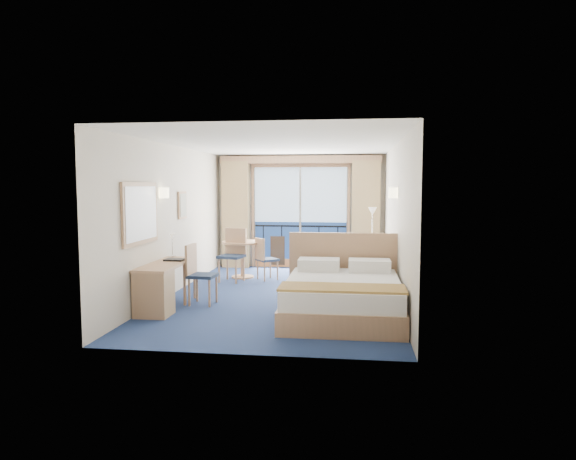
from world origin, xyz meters
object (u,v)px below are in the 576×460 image
Objects in this scene: table_chair_b at (233,251)px; nightstand at (382,283)px; desk at (157,288)px; round_table at (243,250)px; table_chair_a at (264,256)px; bed at (343,295)px; desk_chair at (198,270)px; armchair at (366,264)px; floor_lamp at (372,223)px.

nightstand is at bearing -11.00° from table_chair_b.
desk is 1.79× the size of round_table.
table_chair_b reaches higher than table_chair_a.
bed is 2.49m from desk_chair.
armchair is at bearing 2.47° from round_table.
table_chair_b is (-2.96, 1.26, 0.34)m from nightstand.
table_chair_b is (-0.62, -0.17, 0.12)m from table_chair_a.
bed reaches higher than armchair.
desk_chair is at bearing 167.13° from bed.
round_table is at bearing 125.76° from bed.
nightstand is 2.76m from table_chair_a.
desk is at bearing -176.55° from bed.
bed reaches higher than table_chair_a.
table_chair_b is (-2.31, 2.67, 0.28)m from bed.
floor_lamp reaches higher than table_chair_b.
table_chair_b reaches higher than nightstand.
table_chair_b is (-0.11, -0.40, 0.02)m from round_table.
table_chair_a is (-2.26, -1.20, -0.62)m from floor_lamp.
table_chair_b is at bearing 67.30° from table_chair_a.
bed is at bearing -54.24° from round_table.
round_table reaches higher than desk.
desk_chair is 2.52m from round_table.
armchair is at bearing 45.80° from desk.
bed is 1.55m from nightstand.
armchair is 3.86m from desk_chair.
table_chair_b reaches higher than armchair.
desk is at bearing 153.41° from desk_chair.
round_table is at bearing 149.87° from nightstand.
round_table is (-2.77, -0.98, -0.53)m from floor_lamp.
desk_chair is 2.40m from table_chair_a.
desk_chair reaches higher than table_chair_a.
floor_lamp is 1.36× the size of table_chair_b.
nightstand is 0.50× the size of table_chair_b.
bed is 1.44× the size of desk.
floor_lamp is at bearing -100.52° from table_chair_a.
desk is at bearing -155.71° from nightstand.
desk_chair is (-2.83, -2.62, 0.24)m from armchair.
bed is at bearing 3.45° from desk.
table_chair_a is at bearing -152.11° from floor_lamp.
armchair is at bearing 97.72° from nightstand.
armchair is at bearing -43.03° from desk_chair.
bed is 2.57× the size of round_table.
floor_lamp reaches higher than nightstand.
round_table is 0.80× the size of table_chair_b.
nightstand is 3.20m from desk_chair.
floor_lamp reaches higher than bed.
desk_chair is 1.16× the size of round_table.
nightstand is at bearing 24.29° from desk.
table_chair_a reaches higher than desk.
table_chair_a is (-2.11, -0.33, 0.17)m from armchair.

